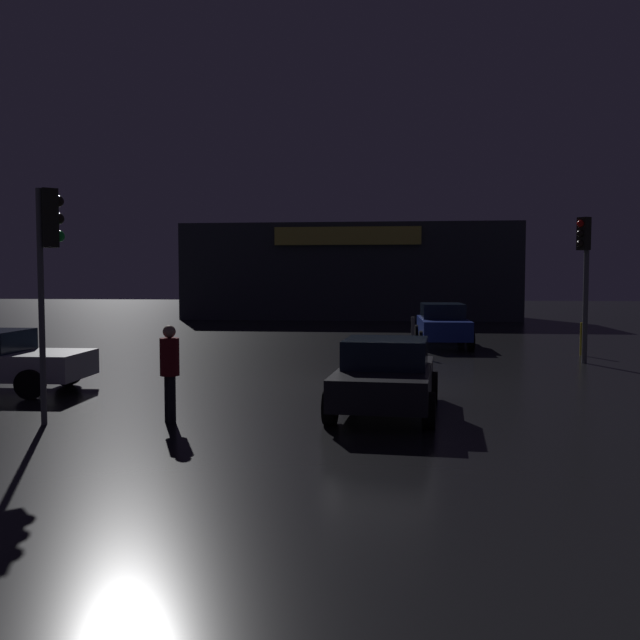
# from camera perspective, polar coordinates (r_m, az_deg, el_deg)

# --- Properties ---
(ground_plane) EXTENTS (120.00, 120.00, 0.00)m
(ground_plane) POSITION_cam_1_polar(r_m,az_deg,el_deg) (16.71, 4.69, -5.31)
(ground_plane) COLOR black
(store_building) EXTENTS (20.19, 6.66, 5.76)m
(store_building) POSITION_cam_1_polar(r_m,az_deg,el_deg) (43.76, 2.53, 3.96)
(store_building) COLOR #33383D
(store_building) RESTS_ON ground
(traffic_signal_opposite) EXTENTS (0.43, 0.42, 4.08)m
(traffic_signal_opposite) POSITION_cam_1_polar(r_m,az_deg,el_deg) (12.96, -21.36, 5.84)
(traffic_signal_opposite) COLOR #595B60
(traffic_signal_opposite) RESTS_ON ground
(traffic_signal_cross_left) EXTENTS (0.43, 0.41, 4.32)m
(traffic_signal_cross_left) POSITION_cam_1_polar(r_m,az_deg,el_deg) (22.00, 20.82, 4.51)
(traffic_signal_cross_left) COLOR #595B60
(traffic_signal_cross_left) RESTS_ON ground
(car_far) EXTENTS (1.98, 4.55, 1.57)m
(car_far) POSITION_cam_1_polar(r_m,az_deg,el_deg) (26.33, 10.01, -0.31)
(car_far) COLOR navy
(car_far) RESTS_ON ground
(car_crossing) EXTENTS (2.15, 4.04, 1.40)m
(car_crossing) POSITION_cam_1_polar(r_m,az_deg,el_deg) (13.30, 5.40, -4.52)
(car_crossing) COLOR black
(car_crossing) RESTS_ON ground
(pedestrian) EXTENTS (0.48, 0.48, 1.73)m
(pedestrian) POSITION_cam_1_polar(r_m,az_deg,el_deg) (12.52, -12.20, -3.69)
(pedestrian) COLOR black
(pedestrian) RESTS_ON ground
(bollard_kerb_a) EXTENTS (0.13, 0.13, 1.08)m
(bollard_kerb_a) POSITION_cam_1_polar(r_m,az_deg,el_deg) (24.26, 20.66, -1.47)
(bollard_kerb_a) COLOR gold
(bollard_kerb_a) RESTS_ON ground
(bollard_kerb_b) EXTENTS (0.12, 0.12, 1.27)m
(bollard_kerb_b) POSITION_cam_1_polar(r_m,az_deg,el_deg) (22.77, 7.61, -1.35)
(bollard_kerb_b) COLOR #595B60
(bollard_kerb_b) RESTS_ON ground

